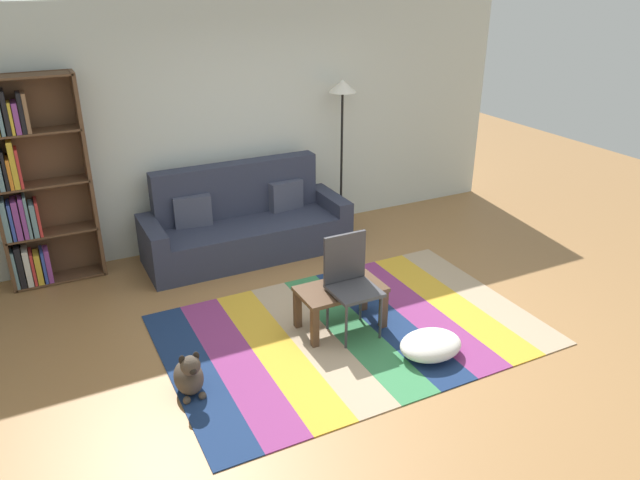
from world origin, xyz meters
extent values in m
plane|color=#9E7042|center=(0.00, 0.00, 0.00)|extent=(14.00, 14.00, 0.00)
cube|color=silver|center=(0.00, 2.55, 1.35)|extent=(6.80, 0.10, 2.70)
cube|color=navy|center=(-1.44, 0.06, 0.01)|extent=(0.36, 2.16, 0.01)
cube|color=#843370|center=(-1.07, 0.06, 0.01)|extent=(0.36, 2.16, 0.01)
cube|color=gold|center=(-0.71, 0.06, 0.01)|extent=(0.36, 2.16, 0.01)
cube|color=tan|center=(-0.35, 0.06, 0.01)|extent=(0.36, 2.16, 0.01)
cube|color=#387F4C|center=(0.01, 0.06, 0.01)|extent=(0.36, 2.16, 0.01)
cube|color=navy|center=(0.38, 0.06, 0.01)|extent=(0.36, 2.16, 0.01)
cube|color=#843370|center=(0.74, 0.06, 0.01)|extent=(0.36, 2.16, 0.01)
cube|color=gold|center=(1.10, 0.06, 0.01)|extent=(0.36, 2.16, 0.01)
cube|color=tan|center=(1.46, 0.06, 0.01)|extent=(0.36, 2.16, 0.01)
cube|color=#2D3347|center=(-0.25, 1.95, 0.20)|extent=(1.90, 0.80, 0.40)
cube|color=#2D3347|center=(-0.25, 2.25, 0.70)|extent=(1.90, 0.20, 0.60)
cube|color=#2D3347|center=(-1.29, 1.95, 0.28)|extent=(0.18, 0.80, 0.56)
cube|color=#2D3347|center=(0.79, 1.95, 0.28)|extent=(0.18, 0.80, 0.56)
cube|color=#42475B|center=(-0.80, 2.13, 0.56)|extent=(0.42, 0.19, 0.36)
cube|color=#42475B|center=(0.30, 2.13, 0.56)|extent=(0.42, 0.19, 0.36)
cube|color=brown|center=(-1.77, 2.30, 1.05)|extent=(0.04, 0.28, 2.09)
cube|color=brown|center=(-2.21, 2.43, 1.05)|extent=(0.90, 0.01, 2.09)
cube|color=brown|center=(-2.21, 2.30, 0.02)|extent=(0.86, 0.28, 0.02)
cube|color=brown|center=(-2.21, 2.30, 0.53)|extent=(0.86, 0.28, 0.02)
cube|color=brown|center=(-2.21, 2.30, 1.05)|extent=(0.86, 0.28, 0.02)
cube|color=brown|center=(-2.21, 2.30, 1.56)|extent=(0.86, 0.28, 0.02)
cube|color=brown|center=(-2.21, 2.30, 2.07)|extent=(0.86, 0.28, 0.02)
cube|color=#668C99|center=(-2.61, 2.25, 0.23)|extent=(0.03, 0.16, 0.39)
cube|color=black|center=(-2.56, 2.25, 0.24)|extent=(0.05, 0.16, 0.43)
cube|color=silver|center=(-2.49, 2.29, 0.22)|extent=(0.05, 0.23, 0.38)
cube|color=red|center=(-2.44, 2.29, 0.20)|extent=(0.03, 0.24, 0.34)
cube|color=gold|center=(-2.40, 2.27, 0.19)|extent=(0.05, 0.20, 0.33)
cube|color=#334CB2|center=(-2.34, 2.29, 0.20)|extent=(0.03, 0.23, 0.34)
cube|color=purple|center=(-2.30, 2.27, 0.20)|extent=(0.05, 0.19, 0.35)
cube|color=#668C99|center=(-2.60, 2.29, 0.75)|extent=(0.05, 0.23, 0.41)
cube|color=#334CB2|center=(-2.54, 2.28, 0.73)|extent=(0.03, 0.23, 0.37)
cube|color=purple|center=(-2.49, 2.29, 0.74)|extent=(0.05, 0.23, 0.39)
cube|color=purple|center=(-2.44, 2.26, 0.75)|extent=(0.04, 0.18, 0.41)
cube|color=#668C99|center=(-2.40, 2.29, 0.75)|extent=(0.03, 0.23, 0.42)
cube|color=#668C99|center=(-2.35, 2.27, 0.71)|extent=(0.05, 0.21, 0.34)
cube|color=red|center=(-2.30, 2.29, 0.72)|extent=(0.03, 0.24, 0.36)
cube|color=black|center=(-2.50, 2.25, 1.24)|extent=(0.03, 0.16, 0.37)
cube|color=orange|center=(-2.47, 2.28, 1.20)|extent=(0.03, 0.22, 0.29)
cube|color=gold|center=(-2.43, 2.29, 1.28)|extent=(0.05, 0.25, 0.45)
cube|color=red|center=(-2.38, 2.27, 1.24)|extent=(0.03, 0.20, 0.38)
cube|color=black|center=(-2.40, 2.30, 1.77)|extent=(0.04, 0.25, 0.40)
cube|color=gold|center=(-2.36, 2.25, 1.72)|extent=(0.03, 0.17, 0.29)
cube|color=purple|center=(-2.32, 2.30, 1.71)|extent=(0.05, 0.25, 0.29)
cube|color=black|center=(-2.27, 2.26, 1.76)|extent=(0.04, 0.17, 0.37)
cube|color=#8C6647|center=(-2.23, 2.28, 1.75)|extent=(0.04, 0.22, 0.37)
cube|color=#513826|center=(-0.05, 0.15, 0.39)|extent=(0.76, 0.43, 0.04)
cube|color=#513826|center=(-0.39, -0.02, 0.19)|extent=(0.06, 0.06, 0.36)
cube|color=#513826|center=(0.29, -0.02, 0.19)|extent=(0.06, 0.06, 0.36)
cube|color=#513826|center=(-0.39, 0.32, 0.19)|extent=(0.06, 0.06, 0.36)
cube|color=#513826|center=(0.29, 0.32, 0.19)|extent=(0.06, 0.06, 0.36)
ellipsoid|color=white|center=(0.41, -0.58, 0.11)|extent=(0.54, 0.43, 0.19)
ellipsoid|color=#473D33|center=(-1.52, -0.13, 0.13)|extent=(0.22, 0.30, 0.26)
sphere|color=#473D33|center=(-1.52, -0.23, 0.30)|extent=(0.15, 0.15, 0.15)
ellipsoid|color=black|center=(-1.52, -0.29, 0.29)|extent=(0.06, 0.07, 0.05)
ellipsoid|color=black|center=(-1.57, -0.21, 0.36)|extent=(0.05, 0.04, 0.08)
ellipsoid|color=black|center=(-1.46, -0.21, 0.36)|extent=(0.05, 0.04, 0.08)
sphere|color=#473D33|center=(-1.58, -0.26, 0.03)|extent=(0.06, 0.06, 0.06)
sphere|color=#473D33|center=(-1.46, -0.26, 0.03)|extent=(0.06, 0.06, 0.06)
cylinder|color=black|center=(1.08, 2.21, 0.01)|extent=(0.26, 0.26, 0.02)
cylinder|color=black|center=(1.08, 2.21, 0.85)|extent=(0.03, 0.03, 1.65)
cone|color=white|center=(1.08, 2.21, 1.74)|extent=(0.32, 0.32, 0.14)
cube|color=black|center=(-0.14, 0.08, 0.42)|extent=(0.08, 0.16, 0.02)
cube|color=#38383D|center=(0.00, 0.00, 0.44)|extent=(0.40, 0.40, 0.03)
cube|color=#38383D|center=(0.00, 0.18, 0.68)|extent=(0.40, 0.03, 0.44)
cylinder|color=#38383D|center=(-0.17, -0.17, 0.21)|extent=(0.02, 0.02, 0.42)
cylinder|color=#38383D|center=(0.17, -0.17, 0.21)|extent=(0.02, 0.02, 0.42)
cylinder|color=#38383D|center=(-0.17, 0.17, 0.21)|extent=(0.02, 0.02, 0.42)
cylinder|color=#38383D|center=(0.17, 0.17, 0.21)|extent=(0.02, 0.02, 0.42)
camera|label=1|loc=(-2.33, -3.96, 2.98)|focal=34.17mm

